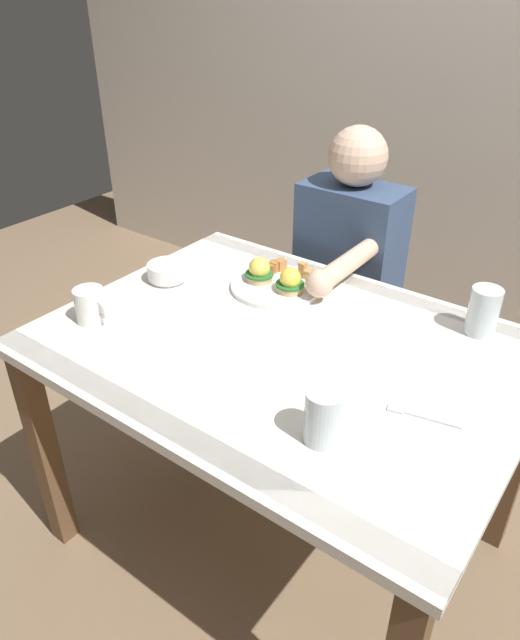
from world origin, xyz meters
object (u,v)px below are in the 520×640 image
object	(u,v)px
dining_table	(282,376)
diner_person	(345,272)
fork	(419,415)
fruit_bowl	(168,272)
eggs_benedict_plate	(276,281)
coffee_mug	(91,305)
water_glass_near	(483,314)
water_glass_far	(323,419)

from	to	relation	value
dining_table	diner_person	xyz separation A→B (m)	(-0.15, 0.60, 0.02)
dining_table	fork	bearing A→B (deg)	-8.84
fruit_bowl	fork	distance (m)	0.88
eggs_benedict_plate	coffee_mug	world-z (taller)	coffee_mug
dining_table	coffee_mug	xyz separation A→B (m)	(-0.47, -0.22, 0.16)
dining_table	diner_person	size ratio (longest dim) A/B	1.05
water_glass_near	diner_person	xyz separation A→B (m)	(-0.54, 0.26, -0.15)
coffee_mug	water_glass_far	size ratio (longest dim) A/B	0.93
dining_table	water_glass_near	distance (m)	0.54
coffee_mug	fork	size ratio (longest dim) A/B	0.72
dining_table	eggs_benedict_plate	world-z (taller)	eggs_benedict_plate
eggs_benedict_plate	fork	world-z (taller)	eggs_benedict_plate
coffee_mug	fork	xyz separation A→B (m)	(0.86, 0.16, -0.05)
dining_table	water_glass_near	size ratio (longest dim) A/B	9.35
fork	diner_person	xyz separation A→B (m)	(-0.55, 0.66, -0.09)
water_glass_far	coffee_mug	bearing A→B (deg)	178.04
dining_table	eggs_benedict_plate	size ratio (longest dim) A/B	4.44
fruit_bowl	water_glass_far	bearing A→B (deg)	-23.20
fruit_bowl	water_glass_near	bearing A→B (deg)	17.49
fork	water_glass_near	bearing A→B (deg)	91.40
dining_table	water_glass_far	xyz separation A→B (m)	(0.26, -0.24, 0.16)
dining_table	diner_person	world-z (taller)	diner_person
eggs_benedict_plate	coffee_mug	size ratio (longest dim) A/B	2.42
fruit_bowl	coffee_mug	world-z (taller)	coffee_mug
dining_table	coffee_mug	world-z (taller)	coffee_mug
eggs_benedict_plate	fruit_bowl	size ratio (longest dim) A/B	2.25
coffee_mug	water_glass_near	world-z (taller)	water_glass_near
fork	water_glass_near	size ratio (longest dim) A/B	1.21
fruit_bowl	diner_person	size ratio (longest dim) A/B	0.11
water_glass_far	diner_person	size ratio (longest dim) A/B	0.10
water_glass_near	eggs_benedict_plate	bearing A→B (deg)	-168.57
water_glass_near	diner_person	distance (m)	0.61
dining_table	fork	xyz separation A→B (m)	(0.39, -0.06, 0.11)
water_glass_far	diner_person	distance (m)	0.95
fork	water_glass_far	xyz separation A→B (m)	(-0.13, -0.18, 0.05)
water_glass_near	water_glass_far	size ratio (longest dim) A/B	1.07
coffee_mug	fruit_bowl	bearing A→B (deg)	90.77
water_glass_near	water_glass_far	bearing A→B (deg)	-101.38
dining_table	water_glass_near	world-z (taller)	water_glass_near
fruit_bowl	coffee_mug	xyz separation A→B (m)	(0.00, -0.29, 0.02)
water_glass_far	diner_person	bearing A→B (deg)	116.37
diner_person	fork	bearing A→B (deg)	-50.45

